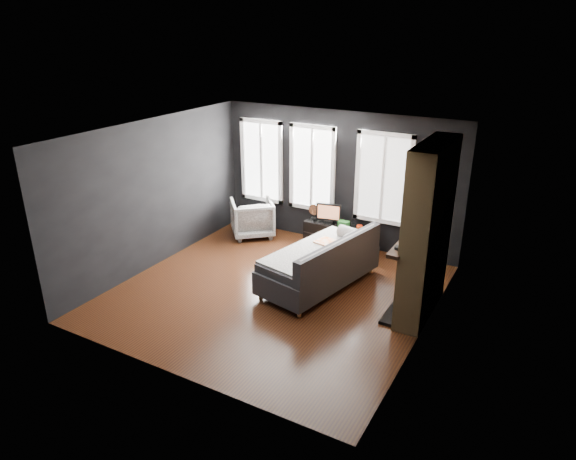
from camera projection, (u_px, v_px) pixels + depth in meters
The scene contains 18 objects.
floor at pixel (274, 292), 8.66m from camera, with size 5.00×5.00×0.00m, color black.
ceiling at pixel (272, 133), 7.65m from camera, with size 5.00×5.00×0.00m, color white.
wall_back at pixel (338, 179), 10.18m from camera, with size 5.00×0.02×2.70m, color black.
wall_left at pixel (155, 194), 9.29m from camera, with size 0.02×5.00×2.70m, color black.
wall_right at pixel (430, 249), 7.02m from camera, with size 0.02×5.00×2.70m, color black.
windows at pixel (318, 125), 9.96m from camera, with size 4.00×0.16×1.76m, color white, non-canonical shape.
fireplace at pixel (427, 232), 7.60m from camera, with size 0.70×1.62×2.70m, color #93724C, non-canonical shape.
sofa at pixel (319, 260), 8.72m from camera, with size 1.12×2.23×0.96m, color black, non-canonical shape.
stripe_pillow at pixel (350, 242), 8.88m from camera, with size 0.08×0.34×0.34m, color gray.
armchair at pixel (252, 216), 10.84m from camera, with size 0.84×0.79×0.86m, color silver.
media_console at pixel (340, 236), 10.29m from camera, with size 1.44×0.45×0.50m, color black, non-canonical shape.
monitor at pixel (329, 212), 10.22m from camera, with size 0.51×0.11×0.46m, color black, non-canonical shape.
desk_fan at pixel (314, 211), 10.45m from camera, with size 0.23×0.23×0.32m, color #A5A5A5, non-canonical shape.
mug at pixel (360, 227), 9.92m from camera, with size 0.12×0.10×0.12m, color #E44013.
book at pixel (368, 224), 9.91m from camera, with size 0.18×0.02×0.25m, color #BBAF96.
storage_box at pixel (344, 224), 10.10m from camera, with size 0.20×0.13×0.11m, color #277429.
mantel_vase at pixel (419, 221), 8.09m from camera, with size 0.18×0.18×0.18m, color gold.
mantel_clock at pixel (399, 248), 7.30m from camera, with size 0.12×0.12×0.04m, color black.
Camera 1 is at (3.93, -6.54, 4.23)m, focal length 32.00 mm.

